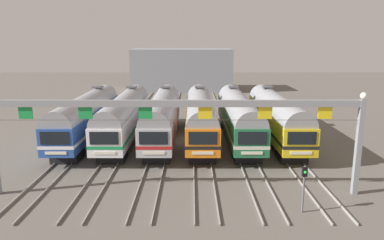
# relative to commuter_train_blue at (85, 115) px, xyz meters

# --- Properties ---
(ground_plane) EXTENTS (160.00, 160.00, 0.00)m
(ground_plane) POSITION_rel_commuter_train_blue_xyz_m (9.74, 0.00, -2.69)
(ground_plane) COLOR #5B564F
(track_bed) EXTENTS (20.99, 70.00, 0.15)m
(track_bed) POSITION_rel_commuter_train_blue_xyz_m (9.74, 17.00, -2.61)
(track_bed) COLOR gray
(track_bed) RESTS_ON ground
(commuter_train_blue) EXTENTS (2.88, 18.06, 5.05)m
(commuter_train_blue) POSITION_rel_commuter_train_blue_xyz_m (0.00, 0.00, 0.00)
(commuter_train_blue) COLOR #284C9E
(commuter_train_blue) RESTS_ON ground
(commuter_train_white) EXTENTS (2.88, 18.06, 5.05)m
(commuter_train_white) POSITION_rel_commuter_train_blue_xyz_m (3.90, 0.00, 0.00)
(commuter_train_white) COLOR white
(commuter_train_white) RESTS_ON ground
(commuter_train_stainless) EXTENTS (2.88, 18.06, 5.05)m
(commuter_train_stainless) POSITION_rel_commuter_train_blue_xyz_m (7.79, 0.00, 0.00)
(commuter_train_stainless) COLOR #B2B5BA
(commuter_train_stainless) RESTS_ON ground
(commuter_train_orange) EXTENTS (2.88, 18.06, 5.05)m
(commuter_train_orange) POSITION_rel_commuter_train_blue_xyz_m (11.69, 0.00, 0.00)
(commuter_train_orange) COLOR orange
(commuter_train_orange) RESTS_ON ground
(commuter_train_green) EXTENTS (2.88, 18.06, 5.05)m
(commuter_train_green) POSITION_rel_commuter_train_blue_xyz_m (15.59, 0.00, 0.00)
(commuter_train_green) COLOR #236B42
(commuter_train_green) RESTS_ON ground
(commuter_train_yellow) EXTENTS (2.88, 18.06, 5.05)m
(commuter_train_yellow) POSITION_rel_commuter_train_blue_xyz_m (19.48, 0.00, 0.00)
(commuter_train_yellow) COLOR gold
(commuter_train_yellow) RESTS_ON ground
(catenary_gantry) EXTENTS (24.72, 0.44, 6.97)m
(catenary_gantry) POSITION_rel_commuter_train_blue_xyz_m (9.74, -13.50, 2.64)
(catenary_gantry) COLOR gray
(catenary_gantry) RESTS_ON ground
(yard_signal_mast) EXTENTS (0.28, 0.35, 2.97)m
(yard_signal_mast) POSITION_rel_commuter_train_blue_xyz_m (17.53, -16.27, -0.61)
(yard_signal_mast) COLOR #59595E
(yard_signal_mast) RESTS_ON ground
(maintenance_building) EXTENTS (19.86, 10.00, 8.37)m
(maintenance_building) POSITION_rel_commuter_train_blue_xyz_m (8.81, 38.77, 1.50)
(maintenance_building) COLOR gray
(maintenance_building) RESTS_ON ground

